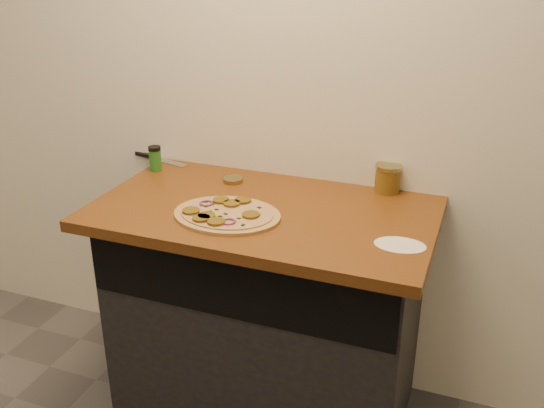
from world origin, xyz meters
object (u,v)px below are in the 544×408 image
at_px(chefs_knife, 156,158).
at_px(spice_shaker, 155,158).
at_px(pizza, 226,214).
at_px(salsa_jar, 388,178).

xyz_separation_m(chefs_knife, spice_shaker, (0.07, -0.12, 0.05)).
distance_m(chefs_knife, spice_shaker, 0.14).
relative_size(pizza, chefs_knife, 1.32).
bearing_deg(spice_shaker, chefs_knife, 120.63).
height_order(chefs_knife, salsa_jar, salsa_jar).
bearing_deg(pizza, chefs_knife, 141.11).
height_order(pizza, spice_shaker, spice_shaker).
bearing_deg(chefs_knife, salsa_jar, -0.50).
relative_size(pizza, salsa_jar, 3.51).
bearing_deg(salsa_jar, spice_shaker, -173.44).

